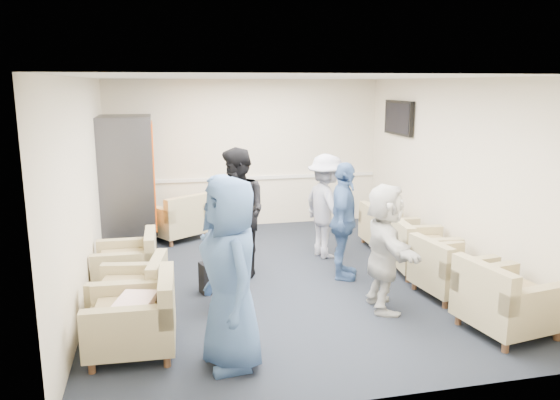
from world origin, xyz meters
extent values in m
plane|color=black|center=(0.00, 0.00, 0.00)|extent=(6.00, 6.00, 0.00)
plane|color=silver|center=(0.00, 0.00, 2.70)|extent=(6.00, 6.00, 0.00)
cube|color=beige|center=(0.00, 3.00, 1.35)|extent=(5.00, 0.02, 2.70)
cube|color=beige|center=(0.00, -3.00, 1.35)|extent=(5.00, 0.02, 2.70)
cube|color=beige|center=(-2.50, 0.00, 1.35)|extent=(0.02, 6.00, 2.70)
cube|color=beige|center=(2.50, 0.00, 1.35)|extent=(0.02, 6.00, 2.70)
cube|color=silver|center=(0.00, 2.98, 0.90)|extent=(4.98, 0.04, 0.06)
cube|color=black|center=(2.44, 1.80, 2.05)|extent=(0.07, 1.00, 0.58)
cube|color=black|center=(2.40, 1.80, 2.05)|extent=(0.01, 0.92, 0.50)
cube|color=#45454C|center=(2.48, 1.80, 1.90)|extent=(0.04, 0.10, 0.25)
cube|color=tan|center=(-1.94, -1.69, 0.26)|extent=(0.88, 0.88, 0.28)
cube|color=#907B4F|center=(-1.94, -1.69, 0.45)|extent=(0.61, 0.57, 0.10)
cube|color=tan|center=(-1.59, -1.71, 0.59)|extent=(0.18, 0.85, 0.40)
cube|color=tan|center=(-1.99, -0.90, 0.24)|extent=(0.89, 0.89, 0.25)
cube|color=#907B4F|center=(-1.99, -0.90, 0.41)|extent=(0.61, 0.58, 0.09)
cube|color=tan|center=(-1.67, -0.95, 0.54)|extent=(0.25, 0.78, 0.36)
cube|color=tan|center=(-2.08, 0.15, 0.24)|extent=(0.80, 0.80, 0.26)
cube|color=#907B4F|center=(-2.08, 0.15, 0.41)|extent=(0.55, 0.52, 0.09)
cube|color=tan|center=(-1.75, 0.14, 0.55)|extent=(0.15, 0.78, 0.37)
cube|color=tan|center=(1.97, -2.11, 0.26)|extent=(0.99, 0.99, 0.28)
cube|color=#907B4F|center=(1.97, -2.11, 0.46)|extent=(0.68, 0.65, 0.10)
cube|color=tan|center=(1.62, -2.17, 0.61)|extent=(0.28, 0.87, 0.40)
cube|color=tan|center=(1.94, -1.02, 0.24)|extent=(0.89, 0.89, 0.26)
cube|color=#907B4F|center=(1.94, -1.02, 0.42)|extent=(0.61, 0.58, 0.09)
cube|color=tan|center=(1.61, -1.06, 0.56)|extent=(0.23, 0.80, 0.37)
cube|color=tan|center=(1.97, -0.19, 0.25)|extent=(0.88, 0.88, 0.27)
cube|color=#907B4F|center=(1.97, -0.19, 0.43)|extent=(0.61, 0.58, 0.10)
cube|color=tan|center=(1.64, -0.15, 0.57)|extent=(0.21, 0.82, 0.38)
cube|color=tan|center=(2.01, 1.09, 0.23)|extent=(0.76, 0.76, 0.25)
cube|color=#907B4F|center=(2.01, 1.09, 0.40)|extent=(0.53, 0.49, 0.09)
cube|color=tan|center=(1.70, 1.10, 0.53)|extent=(0.14, 0.75, 0.35)
cube|color=tan|center=(-1.35, 2.37, 0.26)|extent=(1.17, 1.17, 0.28)
cube|color=#907B4F|center=(-1.35, 2.37, 0.45)|extent=(0.78, 0.79, 0.10)
cube|color=tan|center=(-1.16, 2.07, 0.60)|extent=(0.78, 0.58, 0.40)
cube|color=#45454C|center=(-2.10, 2.08, 1.06)|extent=(0.84, 1.01, 2.13)
cube|color=#FD2D05|center=(-1.67, 2.08, 1.17)|extent=(0.02, 0.86, 1.70)
cube|color=black|center=(-1.67, 2.08, 0.28)|extent=(0.02, 0.50, 0.13)
cube|color=black|center=(-1.01, -0.26, 0.20)|extent=(0.33, 0.27, 0.40)
sphere|color=black|center=(-1.01, -0.26, 0.38)|extent=(0.20, 0.20, 0.20)
cube|color=white|center=(-1.89, -1.69, 0.51)|extent=(0.44, 0.52, 0.13)
imported|color=#3B5A8D|center=(-1.00, -2.14, 0.91)|extent=(0.72, 0.97, 1.82)
imported|color=#3B5A8D|center=(-0.98, -0.85, 0.81)|extent=(0.39, 0.59, 1.62)
imported|color=black|center=(-0.57, 0.29, 0.89)|extent=(1.02, 1.09, 1.78)
imported|color=silver|center=(0.86, 0.83, 0.80)|extent=(0.81, 1.14, 1.59)
imported|color=#3B5A8D|center=(0.81, -0.12, 0.80)|extent=(0.73, 1.02, 1.61)
imported|color=silver|center=(0.92, -1.23, 0.76)|extent=(0.63, 1.45, 1.52)
camera|label=1|loc=(-1.62, -6.89, 2.63)|focal=35.00mm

